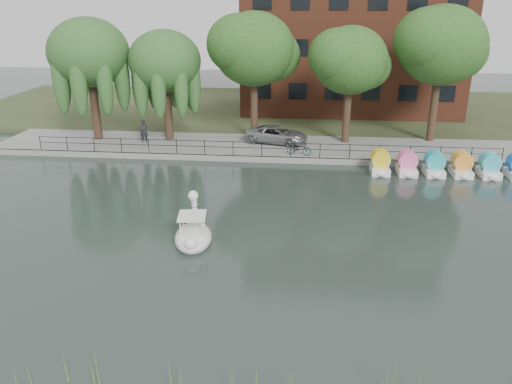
# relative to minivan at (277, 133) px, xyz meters

# --- Properties ---
(ground_plane) EXTENTS (120.00, 120.00, 0.00)m
(ground_plane) POSITION_rel_minivan_xyz_m (-0.84, -16.67, -1.13)
(ground_plane) COLOR #3A4844
(promenade) EXTENTS (40.00, 6.00, 0.40)m
(promenade) POSITION_rel_minivan_xyz_m (-0.84, -0.67, -0.93)
(promenade) COLOR gray
(promenade) RESTS_ON ground_plane
(kerb) EXTENTS (40.00, 0.25, 0.40)m
(kerb) POSITION_rel_minivan_xyz_m (-0.84, -3.62, -0.93)
(kerb) COLOR gray
(kerb) RESTS_ON ground_plane
(land_strip) EXTENTS (60.00, 22.00, 0.36)m
(land_strip) POSITION_rel_minivan_xyz_m (-0.84, 13.33, -0.95)
(land_strip) COLOR #47512D
(land_strip) RESTS_ON ground_plane
(railing) EXTENTS (32.00, 0.05, 1.00)m
(railing) POSITION_rel_minivan_xyz_m (-0.84, -3.42, 0.01)
(railing) COLOR black
(railing) RESTS_ON promenade
(apartment_building) EXTENTS (20.00, 10.07, 18.00)m
(apartment_building) POSITION_rel_minivan_xyz_m (6.16, 13.30, 8.23)
(apartment_building) COLOR #4C1E16
(apartment_building) RESTS_ON land_strip
(willow_left) EXTENTS (5.88, 5.88, 9.01)m
(willow_left) POSITION_rel_minivan_xyz_m (-13.84, -0.17, 5.74)
(willow_left) COLOR #473323
(willow_left) RESTS_ON promenade
(willow_mid) EXTENTS (5.32, 5.32, 8.15)m
(willow_mid) POSITION_rel_minivan_xyz_m (-8.34, 0.33, 5.11)
(willow_mid) COLOR #473323
(willow_mid) RESTS_ON promenade
(broadleaf_center) EXTENTS (6.00, 6.00, 9.25)m
(broadleaf_center) POSITION_rel_minivan_xyz_m (-1.84, 1.33, 5.93)
(broadleaf_center) COLOR #473323
(broadleaf_center) RESTS_ON promenade
(broadleaf_right) EXTENTS (5.40, 5.40, 8.32)m
(broadleaf_right) POSITION_rel_minivan_xyz_m (5.16, 0.83, 5.25)
(broadleaf_right) COLOR #473323
(broadleaf_right) RESTS_ON promenade
(broadleaf_far) EXTENTS (6.30, 6.30, 9.71)m
(broadleaf_far) POSITION_rel_minivan_xyz_m (11.66, 1.83, 6.26)
(broadleaf_far) COLOR #473323
(broadleaf_far) RESTS_ON promenade
(minivan) EXTENTS (3.57, 5.69, 1.47)m
(minivan) POSITION_rel_minivan_xyz_m (0.00, 0.00, 0.00)
(minivan) COLOR gray
(minivan) RESTS_ON promenade
(bicycle) EXTENTS (0.93, 1.81, 1.00)m
(bicycle) POSITION_rel_minivan_xyz_m (1.72, -2.96, -0.23)
(bicycle) COLOR gray
(bicycle) RESTS_ON promenade
(pedestrian) EXTENTS (0.78, 0.59, 1.98)m
(pedestrian) POSITION_rel_minivan_xyz_m (-9.93, -0.89, 0.26)
(pedestrian) COLOR black
(pedestrian) RESTS_ON promenade
(swan_boat) EXTENTS (2.02, 2.87, 2.27)m
(swan_boat) POSITION_rel_minivan_xyz_m (-2.92, -16.10, -0.64)
(swan_boat) COLOR white
(swan_boat) RESTS_ON ground_plane
(pedal_boat_row) EXTENTS (11.35, 1.70, 1.40)m
(pedal_boat_row) POSITION_rel_minivan_xyz_m (12.10, -5.14, -0.53)
(pedal_boat_row) COLOR white
(pedal_boat_row) RESTS_ON ground_plane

